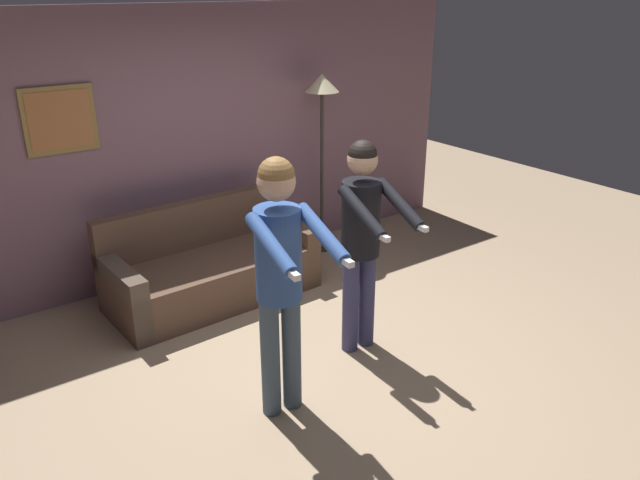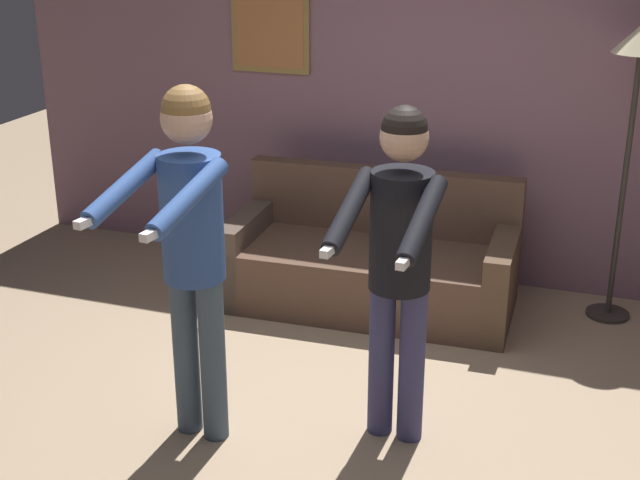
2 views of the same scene
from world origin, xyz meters
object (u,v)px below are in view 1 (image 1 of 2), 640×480
at_px(person_standing_left, 280,265).
at_px(person_standing_right, 362,228).
at_px(torchiere_lamp, 322,103).
at_px(couch, 211,270).

distance_m(person_standing_left, person_standing_right, 0.99).
bearing_deg(person_standing_right, torchiere_lamp, 62.21).
xyz_separation_m(person_standing_left, person_standing_right, (0.94, 0.32, -0.07)).
relative_size(couch, person_standing_right, 1.12).
xyz_separation_m(couch, person_standing_right, (0.56, -1.51, 0.77)).
height_order(torchiere_lamp, person_standing_right, torchiere_lamp).
relative_size(person_standing_left, person_standing_right, 1.05).
relative_size(torchiere_lamp, person_standing_right, 1.11).
distance_m(torchiere_lamp, person_standing_left, 2.93).
height_order(couch, person_standing_left, person_standing_left).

